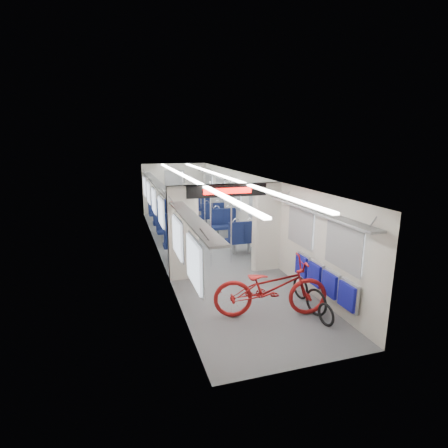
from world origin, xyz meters
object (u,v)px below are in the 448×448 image
bike_hoop_a (326,316)px  seat_bay_far_right (207,210)px  bicycle (271,287)px  seat_bay_far_left (163,215)px  stanchion_near_left (211,225)px  flip_bench (323,279)px  seat_bay_near_right (232,228)px  stanchion_far_left (184,206)px  bike_hoop_b (316,303)px  seat_bay_near_left (174,233)px  stanchion_far_right (205,204)px  bike_hoop_c (301,289)px  stanchion_near_right (231,223)px

bike_hoop_a → seat_bay_far_right: bearing=90.3°
bicycle → seat_bay_far_left: size_ratio=1.10×
seat_bay_far_left → stanchion_near_left: 4.72m
flip_bench → seat_bay_near_right: seat_bay_near_right is taller
seat_bay_far_right → stanchion_far_left: (-1.34, -2.13, 0.61)m
bike_hoop_a → seat_bay_far_right: size_ratio=0.22×
bike_hoop_b → seat_bay_near_left: seat_bay_near_left is taller
bike_hoop_a → seat_bay_far_left: 8.48m
bicycle → flip_bench: (1.19, 0.06, -0.00)m
stanchion_far_left → seat_bay_near_left: bearing=-113.2°
bicycle → bike_hoop_b: size_ratio=4.07×
bike_hoop_b → seat_bay_near_right: (-0.08, 4.92, 0.31)m
flip_bench → stanchion_far_right: (-0.98, 6.03, 0.57)m
bike_hoop_c → stanchion_near_left: (-1.33, 2.47, 0.93)m
stanchion_near_right → bicycle: bearing=-93.9°
bike_hoop_c → seat_bay_near_left: 4.69m
bike_hoop_b → bike_hoop_c: bearing=84.1°
stanchion_far_right → stanchion_near_left: bearing=-101.0°
bicycle → stanchion_far_right: stanchion_far_right is taller
seat_bay_far_right → stanchion_near_right: bearing=-96.4°
bike_hoop_a → seat_bay_near_right: seat_bay_near_right is taller
bicycle → bike_hoop_c: bearing=-50.2°
seat_bay_far_right → stanchion_far_left: size_ratio=0.89×
flip_bench → seat_bay_near_left: 5.17m
bicycle → bike_hoop_c: bicycle is taller
bike_hoop_a → stanchion_far_right: (-0.60, 6.76, 0.96)m
stanchion_far_left → bicycle: bearing=-84.5°
bicycle → stanchion_far_right: size_ratio=0.96×
seat_bay_near_left → bicycle: bearing=-76.8°
bike_hoop_b → stanchion_near_left: stanchion_near_left is taller
seat_bay_far_left → stanchion_near_left: size_ratio=0.87×
seat_bay_far_right → stanchion_far_left: bearing=-122.2°
bike_hoop_a → bike_hoop_c: (0.11, 1.15, 0.02)m
bike_hoop_c → stanchion_near_left: size_ratio=0.21×
flip_bench → stanchion_near_right: size_ratio=0.93×
bike_hoop_a → stanchion_far_right: bearing=95.1°
flip_bench → stanchion_far_left: bearing=106.7°
seat_bay_near_right → stanchion_near_left: stanchion_near_left is taller
bicycle → seat_bay_near_left: bicycle is taller
bicycle → seat_bay_far_right: (0.77, 8.07, -0.04)m
seat_bay_near_right → seat_bay_far_left: (-1.87, 2.93, -0.02)m
seat_bay_near_right → stanchion_near_right: bearing=-109.6°
bicycle → flip_bench: 1.19m
stanchion_near_left → seat_bay_far_left: bearing=98.6°
bike_hoop_b → seat_bay_near_left: bearing=111.5°
seat_bay_near_left → bike_hoop_c: bearing=-64.3°
seat_bay_near_left → stanchion_near_left: 1.98m
seat_bay_near_left → seat_bay_far_left: 2.88m
flip_bench → bike_hoop_c: flip_bench is taller
stanchion_near_left → bike_hoop_c: bearing=-61.7°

